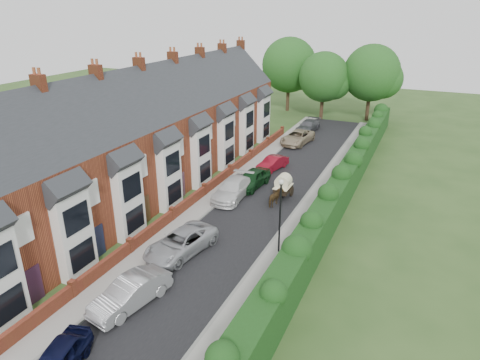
# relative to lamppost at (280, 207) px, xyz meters

# --- Properties ---
(ground) EXTENTS (140.00, 140.00, 0.00)m
(ground) POSITION_rel_lamppost_xyz_m (-3.40, -4.00, -3.30)
(ground) COLOR #2D4C1E
(ground) RESTS_ON ground
(road) EXTENTS (6.00, 58.00, 0.02)m
(road) POSITION_rel_lamppost_xyz_m (-3.90, 7.00, -3.29)
(road) COLOR black
(road) RESTS_ON ground
(pavement_hedge_side) EXTENTS (2.20, 58.00, 0.12)m
(pavement_hedge_side) POSITION_rel_lamppost_xyz_m (0.20, 7.00, -3.24)
(pavement_hedge_side) COLOR #9A9692
(pavement_hedge_side) RESTS_ON ground
(pavement_house_side) EXTENTS (1.70, 58.00, 0.12)m
(pavement_house_side) POSITION_rel_lamppost_xyz_m (-7.75, 7.00, -3.24)
(pavement_house_side) COLOR #9A9692
(pavement_house_side) RESTS_ON ground
(kerb_hedge_side) EXTENTS (0.18, 58.00, 0.13)m
(kerb_hedge_side) POSITION_rel_lamppost_xyz_m (-0.85, 7.00, -3.23)
(kerb_hedge_side) COLOR gray
(kerb_hedge_side) RESTS_ON ground
(kerb_house_side) EXTENTS (0.18, 58.00, 0.13)m
(kerb_house_side) POSITION_rel_lamppost_xyz_m (-6.95, 7.00, -3.23)
(kerb_house_side) COLOR gray
(kerb_house_side) RESTS_ON ground
(hedge) EXTENTS (2.10, 58.00, 2.85)m
(hedge) POSITION_rel_lamppost_xyz_m (2.00, 7.00, -1.70)
(hedge) COLOR #163711
(hedge) RESTS_ON ground
(terrace_row) EXTENTS (9.05, 40.50, 11.50)m
(terrace_row) POSITION_rel_lamppost_xyz_m (-14.27, 5.98, 1.18)
(terrace_row) COLOR #9A4427
(terrace_row) RESTS_ON ground
(garden_wall_row) EXTENTS (0.35, 40.35, 1.10)m
(garden_wall_row) POSITION_rel_lamppost_xyz_m (-8.75, 6.00, -2.84)
(garden_wall_row) COLOR brown
(garden_wall_row) RESTS_ON ground
(lamppost) EXTENTS (0.32, 0.32, 5.16)m
(lamppost) POSITION_rel_lamppost_xyz_m (0.00, 0.00, 0.00)
(lamppost) COLOR black
(lamppost) RESTS_ON ground
(tree_far_left) EXTENTS (7.14, 6.80, 9.29)m
(tree_far_left) POSITION_rel_lamppost_xyz_m (-6.05, 36.08, 2.41)
(tree_far_left) COLOR #332316
(tree_far_left) RESTS_ON ground
(tree_far_right) EXTENTS (7.98, 7.60, 10.31)m
(tree_far_right) POSITION_rel_lamppost_xyz_m (-0.01, 38.08, 3.02)
(tree_far_right) COLOR #332316
(tree_far_right) RESTS_ON ground
(tree_far_back) EXTENTS (8.40, 8.00, 10.82)m
(tree_far_back) POSITION_rel_lamppost_xyz_m (-11.99, 39.08, 3.32)
(tree_far_back) COLOR #332316
(tree_far_back) RESTS_ON ground
(car_silver_a) EXTENTS (2.58, 4.99, 1.57)m
(car_silver_a) POSITION_rel_lamppost_xyz_m (-5.45, -8.20, -2.51)
(car_silver_a) COLOR #9B9B9F
(car_silver_a) RESTS_ON ground
(car_silver_b) EXTENTS (3.42, 5.76, 1.50)m
(car_silver_b) POSITION_rel_lamppost_xyz_m (-5.77, -2.60, -2.55)
(car_silver_b) COLOR #ABADB2
(car_silver_b) RESTS_ON ground
(car_white) EXTENTS (2.35, 5.44, 1.56)m
(car_white) POSITION_rel_lamppost_xyz_m (-6.40, 6.60, -2.52)
(car_white) COLOR silver
(car_white) RESTS_ON ground
(car_green) EXTENTS (2.29, 4.76, 1.57)m
(car_green) POSITION_rel_lamppost_xyz_m (-5.80, 9.34, -2.51)
(car_green) COLOR #0F3415
(car_green) RESTS_ON ground
(car_red) EXTENTS (2.30, 4.13, 1.29)m
(car_red) POSITION_rel_lamppost_xyz_m (-5.67, 14.20, -2.65)
(car_red) COLOR maroon
(car_red) RESTS_ON ground
(car_beige) EXTENTS (3.15, 5.71, 1.51)m
(car_beige) POSITION_rel_lamppost_xyz_m (-5.99, 23.40, -2.54)
(car_beige) COLOR tan
(car_beige) RESTS_ON ground
(car_grey) EXTENTS (2.40, 5.03, 1.42)m
(car_grey) POSITION_rel_lamppost_xyz_m (-6.30, 29.00, -2.59)
(car_grey) COLOR #4E4F54
(car_grey) RESTS_ON ground
(horse) EXTENTS (0.92, 1.72, 1.39)m
(horse) POSITION_rel_lamppost_xyz_m (-2.59, 6.58, -2.60)
(horse) COLOR #49341A
(horse) RESTS_ON ground
(horse_cart) EXTENTS (1.29, 2.85, 2.05)m
(horse_cart) POSITION_rel_lamppost_xyz_m (-2.59, 8.36, -2.12)
(horse_cart) COLOR black
(horse_cart) RESTS_ON ground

